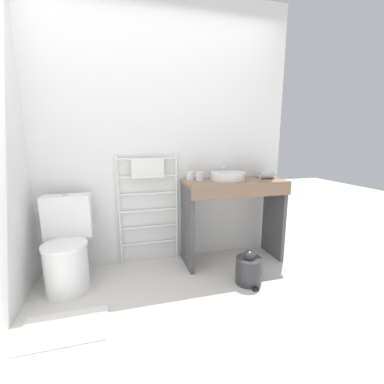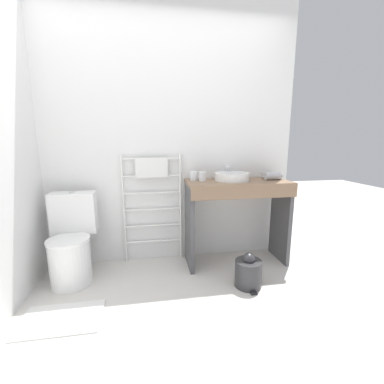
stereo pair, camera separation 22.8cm
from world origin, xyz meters
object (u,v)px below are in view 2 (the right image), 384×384
cup_near_edge (203,176)px  trash_bin (248,272)px  cup_near_wall (194,176)px  towel_radiator (152,188)px  toilet (72,244)px  hair_dryer (272,176)px  sink_basin (232,176)px

cup_near_edge → trash_bin: (0.31, -0.51, -0.79)m
cup_near_wall → towel_radiator: bearing=169.4°
cup_near_edge → trash_bin: cup_near_edge is taller
toilet → hair_dryer: hair_dryer is taller
sink_basin → cup_near_edge: cup_near_edge is taller
towel_radiator → sink_basin: (0.79, -0.16, 0.13)m
trash_bin → cup_near_edge: bearing=120.9°
trash_bin → towel_radiator: bearing=140.9°
toilet → towel_radiator: (0.74, 0.27, 0.44)m
cup_near_wall → trash_bin: 1.05m
toilet → cup_near_edge: size_ratio=8.83×
hair_dryer → towel_radiator: bearing=171.8°
toilet → trash_bin: toilet is taller
toilet → towel_radiator: size_ratio=0.71×
cup_near_wall → hair_dryer: (0.80, -0.10, -0.01)m
toilet → trash_bin: (1.55, -0.38, -0.21)m
towel_radiator → hair_dryer: size_ratio=5.56×
toilet → trash_bin: 1.61m
sink_basin → hair_dryer: 0.43m
toilet → hair_dryer: 2.04m
cup_near_edge → toilet: bearing=-173.9°
cup_near_wall → hair_dryer: 0.81m
towel_radiator → cup_near_wall: (0.42, -0.08, 0.13)m
sink_basin → hair_dryer: (0.43, -0.02, -0.00)m
towel_radiator → sink_basin: 0.82m
towel_radiator → trash_bin: 1.23m
sink_basin → hair_dryer: hair_dryer is taller
sink_basin → cup_near_edge: bearing=177.0°
toilet → cup_near_wall: (1.16, 0.19, 0.57)m
sink_basin → trash_bin: bearing=-88.8°
sink_basin → cup_near_wall: 0.38m
cup_near_edge → trash_bin: bearing=-59.1°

